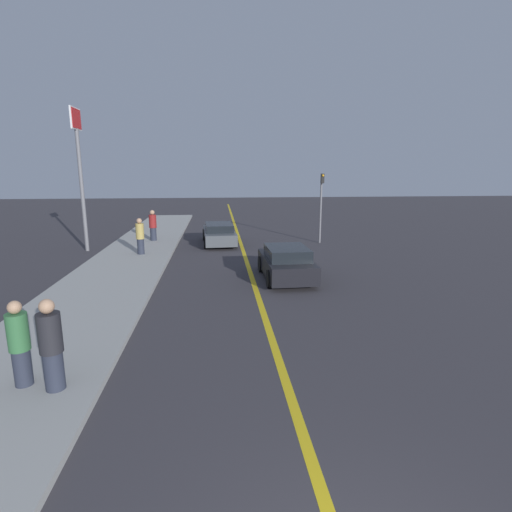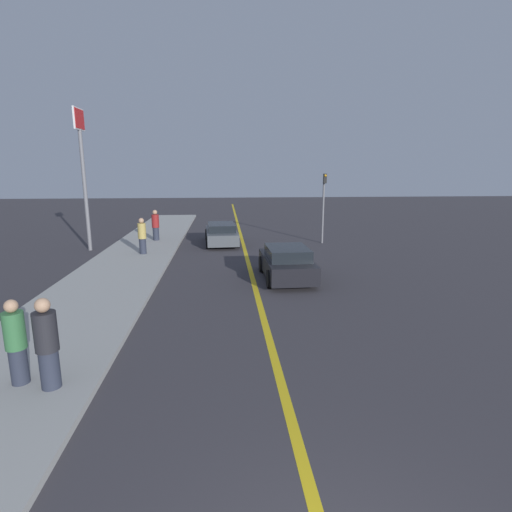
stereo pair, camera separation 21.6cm
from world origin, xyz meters
TOP-DOWN VIEW (x-y plane):
  - road_center_line at (0.00, 18.00)m, footprint 0.20×60.00m
  - sidewalk_left at (-5.58, 17.46)m, footprint 3.75×34.93m
  - car_near_right_lane at (1.36, 12.61)m, footprint 1.99×3.91m
  - car_ahead_center at (-1.27, 20.55)m, footprint 2.06×4.42m
  - pedestrian_near_curb at (-4.55, 4.62)m, footprint 0.43×0.43m
  - pedestrian_mid_group at (-5.23, 4.84)m, footprint 0.39×0.39m
  - pedestrian_far_standing at (-5.22, 17.37)m, footprint 0.40×0.40m
  - pedestrian_by_sign at (-5.20, 21.33)m, footprint 0.43×0.43m
  - traffic_light at (4.73, 20.33)m, footprint 0.18×0.40m
  - roadside_sign at (-8.43, 19.25)m, footprint 0.20×1.42m

SIDE VIEW (x-z plane):
  - road_center_line at x=0.00m, z-range 0.00..0.01m
  - sidewalk_left at x=-5.58m, z-range 0.00..0.15m
  - car_ahead_center at x=-1.27m, z-range 0.00..1.24m
  - car_near_right_lane at x=1.36m, z-range -0.02..1.32m
  - pedestrian_mid_group at x=-5.23m, z-range 0.14..1.89m
  - pedestrian_by_sign at x=-5.20m, z-range 0.14..1.96m
  - pedestrian_far_standing at x=-5.22m, z-range 0.14..1.96m
  - pedestrian_near_curb at x=-4.55m, z-range 0.14..1.97m
  - traffic_light at x=4.73m, z-range 0.46..4.55m
  - roadside_sign at x=-8.43m, z-range 1.41..8.80m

